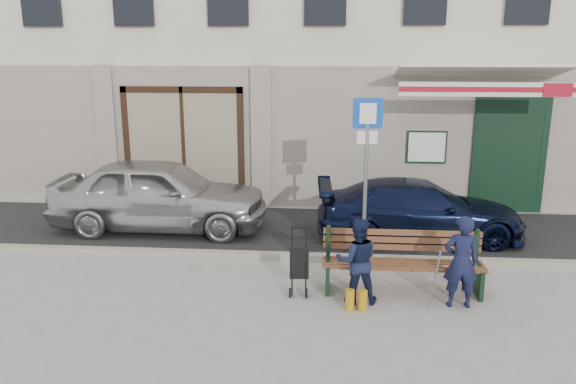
# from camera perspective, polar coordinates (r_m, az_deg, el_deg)

# --- Properties ---
(ground) EXTENTS (80.00, 80.00, 0.00)m
(ground) POSITION_cam_1_polar(r_m,az_deg,el_deg) (8.46, 2.75, -10.70)
(ground) COLOR #9E9991
(ground) RESTS_ON ground
(asphalt_lane) EXTENTS (60.00, 3.20, 0.01)m
(asphalt_lane) POSITION_cam_1_polar(r_m,az_deg,el_deg) (11.34, 3.28, -4.01)
(asphalt_lane) COLOR #282828
(asphalt_lane) RESTS_ON ground
(curb) EXTENTS (60.00, 0.18, 0.12)m
(curb) POSITION_cam_1_polar(r_m,az_deg,el_deg) (9.82, 3.06, -6.66)
(curb) COLOR #9E9384
(curb) RESTS_ON ground
(car_silver) EXTENTS (4.30, 1.74, 1.46)m
(car_silver) POSITION_cam_1_polar(r_m,az_deg,el_deg) (11.60, -12.88, -0.21)
(car_silver) COLOR #B4B4B9
(car_silver) RESTS_ON ground
(car_navy) EXTENTS (4.00, 1.78, 1.14)m
(car_navy) POSITION_cam_1_polar(r_m,az_deg,el_deg) (11.06, 13.23, -1.80)
(car_navy) COLOR black
(car_navy) RESTS_ON ground
(parking_sign) EXTENTS (0.51, 0.12, 2.77)m
(parking_sign) POSITION_cam_1_polar(r_m,az_deg,el_deg) (9.77, 7.99, 4.14)
(parking_sign) COLOR gray
(parking_sign) RESTS_ON ground
(bench) EXTENTS (2.40, 1.17, 0.98)m
(bench) POSITION_cam_1_polar(r_m,az_deg,el_deg) (8.64, 11.28, -7.13)
(bench) COLOR brown
(bench) RESTS_ON ground
(man) EXTENTS (0.50, 0.34, 1.35)m
(man) POSITION_cam_1_polar(r_m,az_deg,el_deg) (8.31, 17.17, -6.79)
(man) COLOR #131736
(man) RESTS_ON ground
(woman) EXTENTS (0.65, 0.52, 1.27)m
(woman) POSITION_cam_1_polar(r_m,az_deg,el_deg) (8.17, 7.04, -6.92)
(woman) COLOR #131A36
(woman) RESTS_ON ground
(stroller) EXTENTS (0.30, 0.42, 0.99)m
(stroller) POSITION_cam_1_polar(r_m,az_deg,el_deg) (8.48, 1.14, -7.39)
(stroller) COLOR black
(stroller) RESTS_ON ground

